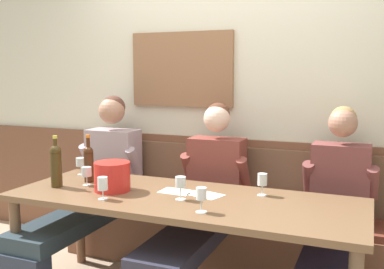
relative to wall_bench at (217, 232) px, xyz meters
The scene contains 18 objects.
room_wall_back 1.15m from the wall_bench, 91.17° to the left, with size 6.80×0.12×2.80m.
wood_wainscot_panel 0.30m from the wall_bench, 90.00° to the left, with size 6.80×0.03×1.00m, color brown.
wall_bench is the anchor object (origin of this frame).
dining_table 0.78m from the wall_bench, 90.00° to the right, with size 2.23×0.82×0.75m.
person_right_seat 1.05m from the wall_bench, 160.11° to the right, with size 0.53×1.25×1.34m.
person_center_left_seat 0.49m from the wall_bench, 89.60° to the right, with size 0.52×1.25×1.30m.
person_left_seat 1.03m from the wall_bench, 21.72° to the right, with size 0.49×1.24×1.30m.
ice_bucket 1.03m from the wall_bench, 123.90° to the right, with size 0.24×0.24×0.19m, color red.
wine_bottle_clear_water 1.14m from the wall_bench, 143.21° to the right, with size 0.07×0.07×0.34m.
wine_bottle_green_tall 1.34m from the wall_bench, 138.79° to the right, with size 0.08×0.08×0.35m.
wine_glass_center_front 1.19m from the wall_bench, 156.50° to the right, with size 0.07×0.07×0.13m.
wine_glass_right_end 0.86m from the wall_bench, 45.08° to the right, with size 0.06×0.06×0.14m.
wine_glass_mid_left 1.11m from the wall_bench, 76.35° to the right, with size 0.06×0.06×0.14m.
wine_glass_mid_right 0.94m from the wall_bench, 88.64° to the right, with size 0.07×0.07×0.14m.
wine_glass_near_bucket 1.15m from the wall_bench, 115.02° to the right, with size 0.06×0.06×0.14m.
wine_glass_left_end 1.13m from the wall_bench, 137.21° to the right, with size 0.07×0.07×0.13m.
tasting_sheet_left_guest 0.75m from the wall_bench, 98.16° to the right, with size 0.21×0.15×0.00m, color white.
tasting_sheet_right_guest 0.76m from the wall_bench, 78.15° to the right, with size 0.21×0.15×0.00m, color white.
Camera 1 is at (1.08, -2.32, 1.52)m, focal length 41.29 mm.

